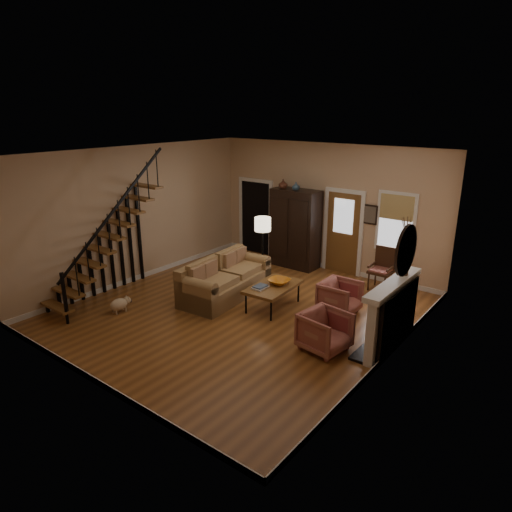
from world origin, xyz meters
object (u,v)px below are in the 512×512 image
Objects in this scene: sofa at (226,278)px; armchair_right at (340,297)px; coffee_table at (273,296)px; armchair_left at (325,331)px; armoire at (295,229)px; floor_lamp at (263,252)px; side_chair at (381,269)px.

sofa reaches higher than armchair_right.
coffee_table is 2.01m from armchair_left.
armchair_right reaches higher than coffee_table.
armoire is 1.67m from floor_lamp.
floor_lamp is 1.65× the size of side_chair.
armoire is 1.58× the size of coffee_table.
coffee_table is (1.13, -2.58, -0.80)m from armoire.
armchair_left is (2.92, -3.49, -0.69)m from armoire.
armchair_right is 1.77m from side_chair.
coffee_table is 0.79× the size of floor_lamp.
sofa is at bearing 84.14° from armchair_left.
coffee_table is at bearing 2.49° from sofa.
armoire is 2.93m from coffee_table.
side_chair is at bearing 14.59° from armchair_left.
armchair_left is at bearing -33.56° from floor_lamp.
armchair_right is 2.33m from floor_lamp.
floor_lamp is (0.23, 1.09, 0.41)m from sofa.
armoire is 2.72× the size of armchair_right.
floor_lamp reaches higher than side_chair.
armchair_left is 0.47× the size of floor_lamp.
armchair_right is 0.46× the size of floor_lamp.
armchair_left is 3.36m from floor_lamp.
floor_lamp reaches higher than sofa.
sofa is 1.24m from coffee_table.
armoire is at bearing 50.14° from armchair_right.
side_chair is (0.14, 1.75, 0.16)m from armchair_right.
side_chair is (-0.37, 3.29, 0.15)m from armchair_left.
sofa is at bearing -172.36° from coffee_table.
side_chair is at bearing -5.47° from armchair_right.
sofa is at bearing -101.80° from floor_lamp.
sofa is 1.39× the size of floor_lamp.
floor_lamp is at bearing -84.82° from armoire.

